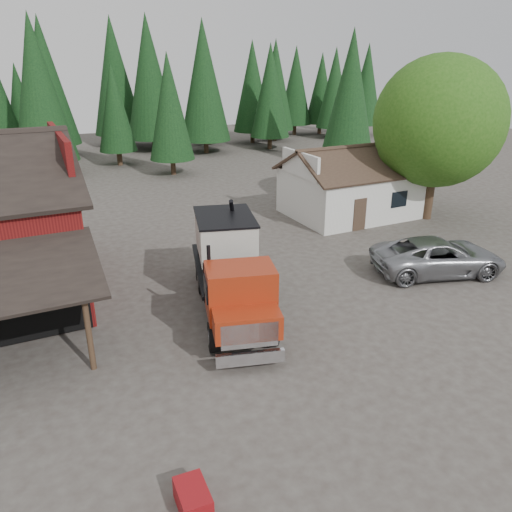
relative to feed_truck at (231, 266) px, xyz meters
name	(u,v)px	position (x,y,z in m)	size (l,w,h in m)	color
ground	(267,359)	(-0.39, -4.03, -1.97)	(120.00, 120.00, 0.00)	#3F3731
farmhouse	(351,190)	(12.61, 8.97, -0.30)	(8.60, 6.42, 4.65)	silver
deciduous_tree	(439,127)	(16.62, 5.95, 3.94)	(8.00, 8.00, 10.20)	#382619
conifer_backdrop	(85,157)	(-0.39, 37.97, -1.97)	(76.00, 16.00, 16.00)	black
near_pine_b	(170,107)	(5.61, 25.97, 3.92)	(3.96, 3.96, 10.40)	#382619
near_pine_c	(350,92)	(21.61, 21.97, 4.93)	(4.84, 4.84, 12.40)	#382619
near_pine_d	(38,89)	(-4.39, 29.97, 5.43)	(5.28, 5.28, 13.40)	#382619
feed_truck	(231,266)	(0.00, 0.00, 0.00)	(4.88, 9.64, 4.20)	black
silver_car	(438,256)	(10.57, -1.03, -1.08)	(2.94, 6.38, 1.77)	#95969C
equip_box	(193,499)	(-4.83, -8.84, -1.67)	(0.70, 1.10, 0.60)	maroon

